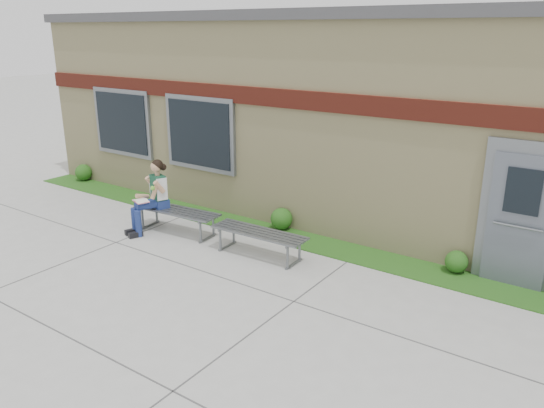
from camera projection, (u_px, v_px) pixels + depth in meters
The scene contains 9 objects.
ground at pixel (220, 296), 8.01m from camera, with size 80.00×80.00×0.00m, color #9E9E99.
grass_strip at pixel (309, 242), 10.03m from camera, with size 16.00×0.80×0.02m, color #184F15.
school_building at pixel (388, 110), 12.01m from camera, with size 16.20×6.22×4.20m.
bench_left at pixel (177, 215), 10.42m from camera, with size 1.86×0.65×0.47m.
bench_right at pixel (259, 237), 9.33m from camera, with size 1.80×0.55×0.46m.
girl at pixel (152, 195), 10.37m from camera, with size 0.62×0.93×1.44m.
shrub_west at pixel (84, 172), 14.02m from camera, with size 0.43×0.43×0.43m, color #184F15.
shrub_mid at pixel (281, 219), 10.59m from camera, with size 0.44×0.44×0.44m, color #184F15.
shrub_east at pixel (456, 262), 8.71m from camera, with size 0.37×0.37×0.37m, color #184F15.
Camera 1 is at (4.74, -5.43, 3.84)m, focal length 35.00 mm.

